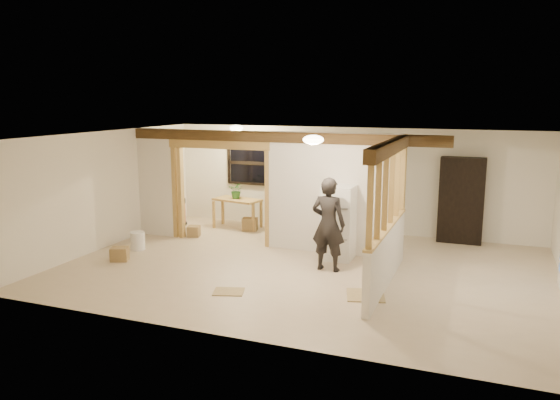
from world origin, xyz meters
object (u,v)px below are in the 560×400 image
at_px(work_table, 238,213).
at_px(woman, 328,224).
at_px(bookshelf, 461,200).
at_px(shop_vac, 176,212).
at_px(refrigerator, 338,223).

bearing_deg(work_table, woman, -27.00).
bearing_deg(bookshelf, shop_vac, -173.52).
bearing_deg(work_table, shop_vac, -158.34).
bearing_deg(woman, bookshelf, -123.06).
xyz_separation_m(shop_vac, bookshelf, (6.82, 0.77, 0.61)).
relative_size(refrigerator, woman, 0.84).
xyz_separation_m(woman, bookshelf, (2.19, 2.97, 0.07)).
bearing_deg(refrigerator, work_table, 151.04).
bearing_deg(woman, refrigerator, -85.28).
xyz_separation_m(refrigerator, work_table, (-3.02, 1.67, -0.38)).
bearing_deg(refrigerator, shop_vac, 163.10).
bearing_deg(shop_vac, work_table, 9.66).
relative_size(woman, shop_vac, 2.57).
relative_size(woman, bookshelf, 0.92).
height_order(refrigerator, bookshelf, bookshelf).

